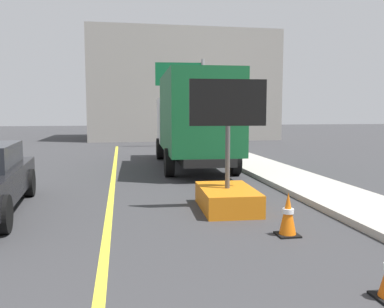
% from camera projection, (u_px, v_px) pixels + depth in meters
% --- Properties ---
extents(lane_center_stripe, '(0.14, 36.00, 0.01)m').
position_uv_depth(lane_center_stripe, '(105.00, 251.00, 5.91)').
color(lane_center_stripe, yellow).
rests_on(lane_center_stripe, ground).
extents(arrow_board_trailer, '(1.60, 1.85, 2.70)m').
position_uv_depth(arrow_board_trailer, '(227.00, 187.00, 8.38)').
color(arrow_board_trailer, orange).
rests_on(arrow_board_trailer, ground).
extents(box_truck, '(2.57, 7.39, 3.32)m').
position_uv_depth(box_truck, '(193.00, 118.00, 14.56)').
color(box_truck, black).
rests_on(box_truck, ground).
extents(highway_guide_sign, '(2.78, 0.37, 5.00)m').
position_uv_depth(highway_guide_sign, '(189.00, 87.00, 22.86)').
color(highway_guide_sign, gray).
rests_on(highway_guide_sign, ground).
extents(far_building_block, '(13.50, 8.00, 7.77)m').
position_uv_depth(far_building_block, '(180.00, 88.00, 31.07)').
color(far_building_block, gray).
rests_on(far_building_block, ground).
extents(traffic_cone_mid_lane, '(0.36, 0.36, 0.73)m').
position_uv_depth(traffic_cone_mid_lane, '(288.00, 214.00, 6.61)').
color(traffic_cone_mid_lane, black).
rests_on(traffic_cone_mid_lane, ground).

